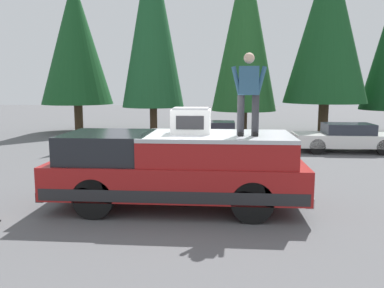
# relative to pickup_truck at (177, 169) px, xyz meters

# --- Properties ---
(ground_plane) EXTENTS (90.00, 90.00, 0.00)m
(ground_plane) POSITION_rel_pickup_truck_xyz_m (0.01, -0.18, -0.87)
(ground_plane) COLOR #565659
(pickup_truck) EXTENTS (2.01, 5.54, 1.65)m
(pickup_truck) POSITION_rel_pickup_truck_xyz_m (0.00, 0.00, 0.00)
(pickup_truck) COLOR maroon
(pickup_truck) RESTS_ON ground
(compressor_unit) EXTENTS (0.65, 0.84, 0.56)m
(compressor_unit) POSITION_rel_pickup_truck_xyz_m (0.10, -0.31, 1.05)
(compressor_unit) COLOR white
(compressor_unit) RESTS_ON pickup_truck
(person_on_truck_bed) EXTENTS (0.29, 0.72, 1.69)m
(person_on_truck_bed) POSITION_rel_pickup_truck_xyz_m (-0.23, -1.51, 1.68)
(person_on_truck_bed) COLOR #333338
(person_on_truck_bed) RESTS_ON pickup_truck
(parked_car_white) EXTENTS (1.64, 4.10, 1.16)m
(parked_car_white) POSITION_rel_pickup_truck_xyz_m (7.91, -5.99, -0.29)
(parked_car_white) COLOR white
(parked_car_white) RESTS_ON ground
(parked_car_maroon) EXTENTS (1.64, 4.10, 1.16)m
(parked_car_maroon) POSITION_rel_pickup_truck_xyz_m (8.38, -0.47, -0.29)
(parked_car_maroon) COLOR maroon
(parked_car_maroon) RESTS_ON ground
(conifer_left) EXTENTS (4.47, 4.47, 10.14)m
(conifer_left) POSITION_rel_pickup_truck_xyz_m (13.76, -6.52, 5.05)
(conifer_left) COLOR #4C3826
(conifer_left) RESTS_ON ground
(conifer_center_left) EXTENTS (3.55, 3.55, 10.12)m
(conifer_center_left) POSITION_rel_pickup_truck_xyz_m (13.62, -2.13, 4.83)
(conifer_center_left) COLOR #4C3826
(conifer_center_left) RESTS_ON ground
(conifer_center_right) EXTENTS (3.40, 3.40, 10.80)m
(conifer_center_right) POSITION_rel_pickup_truck_xyz_m (13.22, 2.87, 5.27)
(conifer_center_right) COLOR #4C3826
(conifer_center_right) RESTS_ON ground
(conifer_right) EXTENTS (4.03, 4.03, 8.69)m
(conifer_right) POSITION_rel_pickup_truck_xyz_m (13.87, 7.40, 4.27)
(conifer_right) COLOR #4C3826
(conifer_right) RESTS_ON ground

